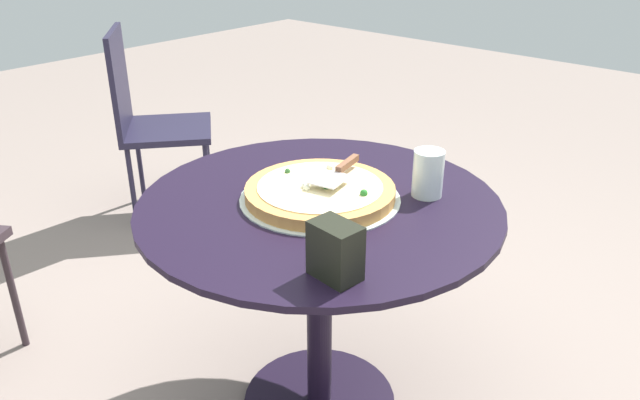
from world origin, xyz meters
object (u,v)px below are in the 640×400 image
at_px(napkin_dispenser, 335,251).
at_px(patio_table, 319,256).
at_px(pizza_on_tray, 320,192).
at_px(patio_chair_far, 148,114).
at_px(pizza_server, 339,171).
at_px(drinking_cup, 428,173).

bearing_deg(napkin_dispenser, patio_table, -37.37).
xyz_separation_m(pizza_on_tray, patio_chair_far, (-1.47, 0.44, -0.20)).
relative_size(pizza_server, patio_chair_far, 0.24).
distance_m(drinking_cup, patio_chair_far, 1.70).
bearing_deg(patio_chair_far, pizza_server, -14.23).
xyz_separation_m(pizza_server, drinking_cup, (0.19, 0.14, 0.00)).
bearing_deg(patio_table, patio_chair_far, 162.94).
height_order(patio_table, drinking_cup, drinking_cup).
distance_m(pizza_on_tray, patio_chair_far, 1.55).
xyz_separation_m(napkin_dispenser, patio_chair_far, (-1.75, 0.71, -0.24)).
bearing_deg(pizza_on_tray, patio_table, -57.22).
height_order(patio_table, pizza_on_tray, pizza_on_tray).
relative_size(drinking_cup, napkin_dispenser, 1.03).
distance_m(patio_table, patio_chair_far, 1.54).
distance_m(pizza_server, patio_chair_far, 1.54).
bearing_deg(napkin_dispenser, drinking_cup, -74.83).
distance_m(napkin_dispenser, patio_chair_far, 1.90).
distance_m(patio_table, pizza_server, 0.24).
distance_m(patio_table, pizza_on_tray, 0.19).
bearing_deg(pizza_server, drinking_cup, 36.06).
xyz_separation_m(pizza_on_tray, drinking_cup, (0.20, 0.21, 0.04)).
relative_size(patio_table, pizza_server, 4.47).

